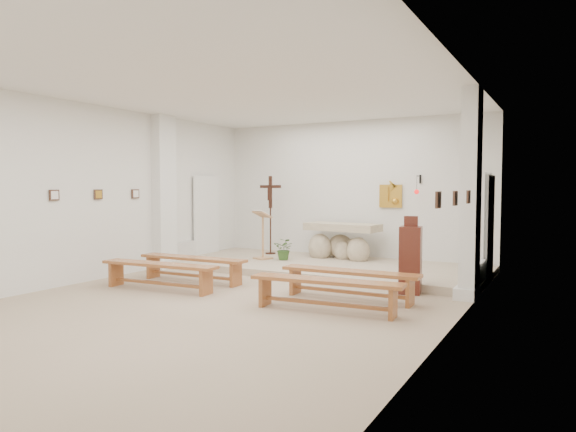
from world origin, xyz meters
The scene contains 27 objects.
ground centered at (0.00, 0.00, 0.00)m, with size 7.00×10.00×0.00m, color tan.
wall_left centered at (-3.49, 0.00, 1.75)m, with size 0.02×10.00×3.50m, color silver.
wall_right centered at (3.49, 0.00, 1.75)m, with size 0.02×10.00×3.50m, color silver.
wall_back centered at (0.00, 4.99, 1.75)m, with size 7.00×0.02×3.50m, color silver.
ceiling centered at (0.00, 0.00, 3.49)m, with size 7.00×10.00×0.02m, color silver.
sanctuary_platform centered at (0.00, 3.50, 0.07)m, with size 6.98×3.00×0.15m, color #BCAA91.
pilaster_left centered at (-3.37, 2.00, 1.75)m, with size 0.26×0.55×3.50m, color white.
pilaster_right centered at (3.37, 2.00, 1.75)m, with size 0.26×0.55×3.50m, color white.
gold_wall_relief centered at (1.05, 4.96, 1.65)m, with size 0.55×0.04×0.55m, color gold.
sanctuary_lamp centered at (1.75, 4.71, 1.81)m, with size 0.11×0.36×0.44m.
station_frame_left_front centered at (-3.47, -0.80, 1.72)m, with size 0.03×0.20×0.20m, color #442A1D.
station_frame_left_mid centered at (-3.47, 0.20, 1.72)m, with size 0.03×0.20×0.20m, color #442A1D.
station_frame_left_rear centered at (-3.47, 1.20, 1.72)m, with size 0.03×0.20×0.20m, color #442A1D.
station_frame_right_front centered at (3.47, -0.80, 1.72)m, with size 0.03×0.20×0.20m, color #442A1D.
station_frame_right_mid centered at (3.47, 0.20, 1.72)m, with size 0.03×0.20×0.20m, color #442A1D.
station_frame_right_rear centered at (3.47, 1.20, 1.72)m, with size 0.03×0.20×0.20m, color #442A1D.
radiator_left centered at (-3.43, 2.70, 0.27)m, with size 0.10×0.85×0.52m, color silver.
radiator_right centered at (3.43, 2.70, 0.27)m, with size 0.10×0.85×0.52m, color silver.
altar centered at (0.02, 4.40, 0.51)m, with size 1.86×0.89×0.93m.
lectern centered at (-1.58, 3.39, 0.73)m, with size 0.51×0.47×1.18m.
crucifix_stand centered at (-1.90, 4.30, 1.30)m, with size 0.60×0.26×2.00m.
potted_plant centered at (-1.05, 3.52, 0.41)m, with size 0.47×0.40×0.52m, color #315522.
donation_pedestal centered at (2.40, 1.90, 0.60)m, with size 0.42×0.42×1.36m.
bench_left_front centered at (-1.66, 0.91, 0.37)m, with size 2.35×0.45×0.50m.
bench_right_front centered at (1.66, 0.91, 0.37)m, with size 2.35×0.41×0.50m.
bench_left_second centered at (-1.66, -0.03, 0.37)m, with size 2.36×0.56×0.50m.
bench_right_second centered at (1.66, -0.03, 0.37)m, with size 2.37×0.59×0.50m.
Camera 1 is at (4.85, -6.94, 1.87)m, focal length 32.00 mm.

